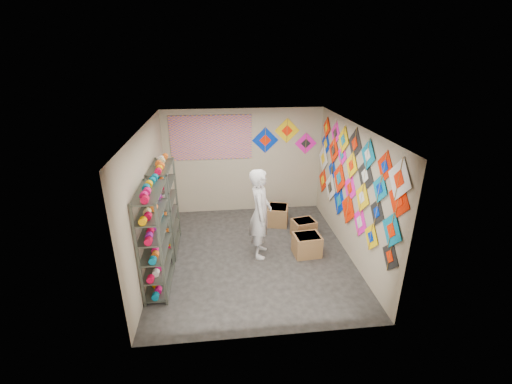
{
  "coord_description": "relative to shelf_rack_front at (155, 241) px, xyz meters",
  "views": [
    {
      "loc": [
        -0.62,
        -6.14,
        3.98
      ],
      "look_at": [
        0.1,
        0.3,
        1.3
      ],
      "focal_mm": 24.0,
      "sensor_mm": 36.0,
      "label": 1
    }
  ],
  "objects": [
    {
      "name": "shopkeeper",
      "position": [
        1.94,
        0.86,
        -0.01
      ],
      "size": [
        0.83,
        0.67,
        1.89
      ],
      "primitive_type": "imported",
      "rotation": [
        0.0,
        0.0,
        1.41
      ],
      "color": "beige",
      "rests_on": "ground"
    },
    {
      "name": "shelf_rack_front",
      "position": [
        0.0,
        0.0,
        0.0
      ],
      "size": [
        0.4,
        1.1,
        1.9
      ],
      "primitive_type": "cube",
      "color": "#4C5147",
      "rests_on": "ground"
    },
    {
      "name": "ground",
      "position": [
        1.78,
        0.85,
        -0.95
      ],
      "size": [
        4.5,
        4.5,
        0.0
      ],
      "primitive_type": "plane",
      "color": "black"
    },
    {
      "name": "carton_b",
      "position": [
        3.02,
        1.49,
        -0.75
      ],
      "size": [
        0.57,
        0.5,
        0.41
      ],
      "primitive_type": "cube",
      "rotation": [
        0.0,
        0.0,
        0.22
      ],
      "color": "brown",
      "rests_on": "ground"
    },
    {
      "name": "shelf_rack_back",
      "position": [
        0.0,
        1.3,
        0.0
      ],
      "size": [
        0.4,
        1.1,
        1.9
      ],
      "primitive_type": "cube",
      "color": "#4C5147",
      "rests_on": "ground"
    },
    {
      "name": "carton_a",
      "position": [
        2.9,
        0.73,
        -0.72
      ],
      "size": [
        0.58,
        0.49,
        0.45
      ],
      "primitive_type": "cube",
      "rotation": [
        0.0,
        0.0,
        0.08
      ],
      "color": "brown",
      "rests_on": "ground"
    },
    {
      "name": "back_wall_kites",
      "position": [
        2.81,
        3.09,
        0.99
      ],
      "size": [
        1.67,
        0.02,
        0.95
      ],
      "color": "#0029B1",
      "rests_on": "room_walls"
    },
    {
      "name": "room_walls",
      "position": [
        1.78,
        0.85,
        0.69
      ],
      "size": [
        4.5,
        4.5,
        4.5
      ],
      "color": "tan",
      "rests_on": "ground"
    },
    {
      "name": "carton_c",
      "position": [
        2.53,
        2.17,
        -0.72
      ],
      "size": [
        0.6,
        0.64,
        0.47
      ],
      "primitive_type": "cube",
      "rotation": [
        0.0,
        0.0,
        -0.25
      ],
      "color": "brown",
      "rests_on": "ground"
    },
    {
      "name": "string_spools",
      "position": [
        -0.0,
        0.65,
        0.1
      ],
      "size": [
        0.12,
        2.36,
        0.12
      ],
      "color": "#DE0B66",
      "rests_on": "ground"
    },
    {
      "name": "poster",
      "position": [
        0.98,
        3.08,
        1.05
      ],
      "size": [
        2.0,
        0.01,
        1.1
      ],
      "primitive_type": "cube",
      "color": "#69479A",
      "rests_on": "room_walls"
    },
    {
      "name": "kite_wall_display",
      "position": [
        3.76,
        0.92,
        0.67
      ],
      "size": [
        0.06,
        4.31,
        2.11
      ],
      "color": "black",
      "rests_on": "room_walls"
    }
  ]
}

